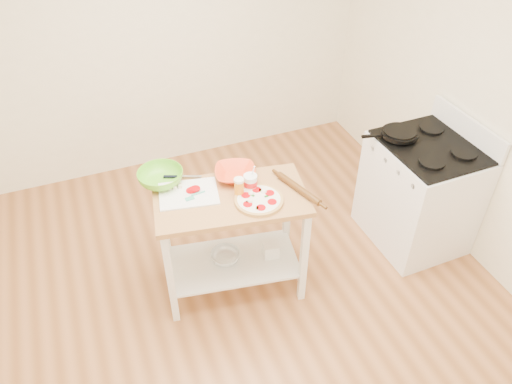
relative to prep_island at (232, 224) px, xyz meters
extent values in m
cube|color=#AF6F40|center=(-0.03, -0.36, -0.65)|extent=(4.00, 4.50, 0.02)
cube|color=white|center=(-0.03, 1.90, 0.71)|extent=(4.00, 0.02, 2.70)
cube|color=#B07E48|center=(0.00, 0.00, 0.24)|extent=(1.13, 0.74, 0.04)
cube|color=white|center=(0.00, 0.00, -0.39)|extent=(1.04, 0.67, 0.02)
cube|color=white|center=(-0.51, -0.16, -0.21)|extent=(0.06, 0.06, 0.86)
cube|color=white|center=(-0.43, 0.32, -0.21)|extent=(0.06, 0.06, 0.86)
cube|color=white|center=(0.43, -0.32, -0.21)|extent=(0.06, 0.06, 0.86)
cube|color=white|center=(0.51, 0.16, -0.21)|extent=(0.06, 0.06, 0.86)
cube|color=white|center=(1.62, -0.04, -0.18)|extent=(0.70, 0.81, 0.92)
cube|color=black|center=(1.62, -0.04, 0.29)|extent=(0.66, 0.77, 0.02)
cube|color=white|center=(1.94, -0.03, 0.38)|extent=(0.04, 0.80, 0.18)
cylinder|color=black|center=(1.45, 0.15, 0.33)|extent=(0.29, 0.29, 0.03)
cube|color=black|center=(1.24, 0.20, 0.33)|extent=(0.18, 0.06, 0.02)
cylinder|color=tan|center=(0.16, -0.12, 0.27)|extent=(0.33, 0.33, 0.02)
cylinder|color=tan|center=(0.16, -0.12, 0.28)|extent=(0.33, 0.33, 0.01)
cylinder|color=white|center=(0.16, -0.12, 0.28)|extent=(0.29, 0.29, 0.01)
cylinder|color=#C40107|center=(0.25, -0.10, 0.29)|extent=(0.06, 0.06, 0.01)
cylinder|color=#C40107|center=(0.18, -0.03, 0.29)|extent=(0.06, 0.06, 0.01)
cylinder|color=#C40107|center=(0.09, -0.06, 0.29)|extent=(0.06, 0.06, 0.01)
cylinder|color=#C40107|center=(0.07, -0.15, 0.29)|extent=(0.06, 0.06, 0.01)
cylinder|color=#C40107|center=(0.14, -0.22, 0.29)|extent=(0.06, 0.06, 0.01)
cylinder|color=#C40107|center=(0.23, -0.19, 0.29)|extent=(0.06, 0.06, 0.01)
sphere|color=white|center=(0.22, -0.07, 0.29)|extent=(0.04, 0.04, 0.04)
sphere|color=white|center=(0.13, -0.06, 0.29)|extent=(0.04, 0.04, 0.04)
sphere|color=white|center=(0.09, -0.13, 0.29)|extent=(0.04, 0.04, 0.04)
plane|color=#194E13|center=(0.21, -0.12, 0.29)|extent=(0.03, 0.03, 0.00)
plane|color=#194E13|center=(0.20, -0.04, 0.29)|extent=(0.04, 0.04, 0.00)
plane|color=#194E13|center=(0.13, -0.08, 0.29)|extent=(0.04, 0.04, 0.00)
plane|color=#194E13|center=(0.08, -0.13, 0.29)|extent=(0.03, 0.03, 0.00)
plane|color=#194E13|center=(0.11, -0.21, 0.29)|extent=(0.04, 0.04, 0.00)
cube|color=white|center=(-0.26, 0.13, 0.26)|extent=(0.45, 0.37, 0.01)
cube|color=#F4EACC|center=(-0.37, 0.22, 0.28)|extent=(0.03, 0.03, 0.02)
cube|color=#F4EACC|center=(-0.33, 0.21, 0.28)|extent=(0.03, 0.03, 0.02)
cube|color=#F4EACC|center=(-0.30, 0.21, 0.28)|extent=(0.03, 0.03, 0.02)
cube|color=#F4EACC|center=(-0.36, 0.25, 0.28)|extent=(0.03, 0.03, 0.02)
cube|color=#F4EACC|center=(-0.33, 0.25, 0.28)|extent=(0.03, 0.03, 0.02)
cube|color=#F4EACC|center=(-0.29, 0.24, 0.28)|extent=(0.03, 0.03, 0.02)
cylinder|color=#C40107|center=(-0.24, 0.14, 0.27)|extent=(0.07, 0.07, 0.01)
cylinder|color=#C40107|center=(-0.22, 0.14, 0.28)|extent=(0.07, 0.07, 0.01)
cylinder|color=#C40107|center=(-0.21, 0.14, 0.29)|extent=(0.07, 0.07, 0.01)
cube|color=#43B193|center=(-0.27, 0.06, 0.27)|extent=(0.06, 0.04, 0.01)
cylinder|color=#43B193|center=(-0.20, 0.09, 0.28)|extent=(0.10, 0.02, 0.01)
cube|color=silver|center=(-0.21, 0.31, 0.27)|extent=(0.17, 0.09, 0.00)
cube|color=black|center=(-0.33, 0.34, 0.28)|extent=(0.10, 0.06, 0.01)
imported|color=#F34C24|center=(0.10, 0.19, 0.29)|extent=(0.36, 0.36, 0.07)
imported|color=#65C227|center=(-0.41, 0.32, 0.31)|extent=(0.37, 0.37, 0.10)
cylinder|color=orange|center=(0.06, -0.01, 0.32)|extent=(0.07, 0.07, 0.12)
cylinder|color=white|center=(0.06, -0.01, 0.39)|extent=(0.07, 0.07, 0.02)
cylinder|color=white|center=(0.15, 0.03, 0.32)|extent=(0.09, 0.09, 0.12)
cylinder|color=red|center=(0.15, 0.03, 0.32)|extent=(0.10, 0.10, 0.04)
cylinder|color=silver|center=(0.17, 0.03, 0.41)|extent=(0.01, 0.06, 0.12)
cylinder|color=#593514|center=(0.45, -0.12, 0.28)|extent=(0.17, 0.40, 0.05)
imported|color=silver|center=(-0.05, 0.03, -0.35)|extent=(0.26, 0.26, 0.07)
cube|color=white|center=(0.29, -0.04, -0.32)|extent=(0.13, 0.13, 0.12)
camera|label=1|loc=(-0.81, -2.50, 2.43)|focal=35.00mm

